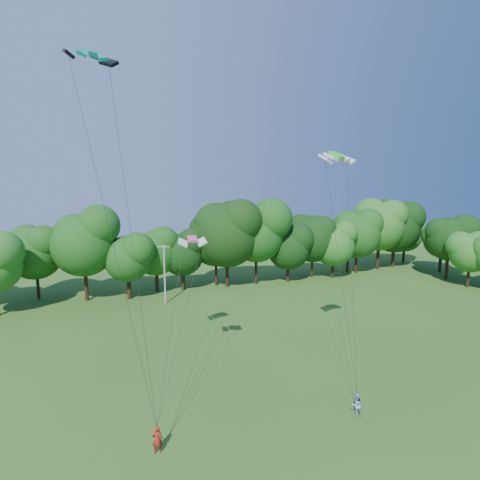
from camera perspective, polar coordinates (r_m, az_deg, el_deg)
name	(u,v)px	position (r m, az deg, el deg)	size (l,w,h in m)	color
ground	(316,461)	(24.14, 11.51, -30.10)	(160.00, 160.00, 0.00)	#2A5216
utility_pole	(165,274)	(48.13, -11.42, -5.04)	(1.44, 0.59, 7.53)	#B0AFA7
kite_flyer_left	(157,439)	(24.23, -12.51, -27.54)	(0.60, 0.39, 1.64)	maroon
kite_flyer_right	(356,404)	(27.73, 17.33, -22.79)	(0.75, 0.58, 1.54)	#99AAD5
kite_teal	(89,52)	(22.88, -22.03, 25.02)	(2.79, 1.93, 0.59)	#049290
kite_green	(336,155)	(28.85, 14.48, 12.45)	(2.95, 1.69, 0.65)	#2DE422
kite_pink	(192,239)	(27.52, -7.30, 0.17)	(2.16, 1.27, 0.38)	#F34397
tree_back_center	(227,224)	(54.06, -2.00, 2.43)	(10.25, 10.25, 14.91)	#312613
tree_back_east	(349,235)	(66.43, 16.25, 0.73)	(7.10, 7.10, 10.33)	black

